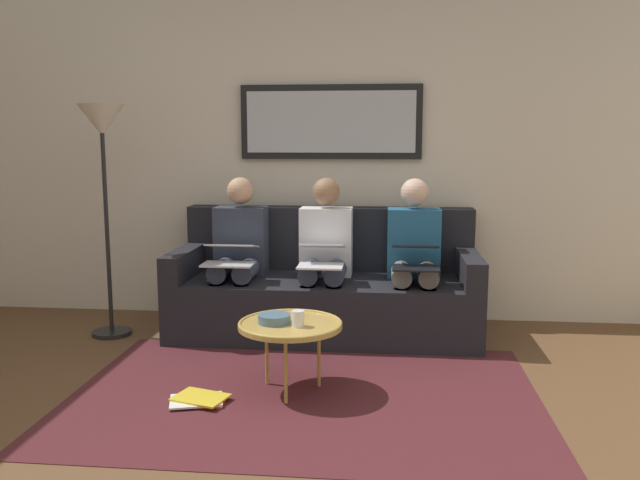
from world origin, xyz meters
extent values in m
cube|color=beige|center=(0.00, -2.60, 1.30)|extent=(6.00, 0.12, 2.60)
cube|color=#4C1E23|center=(0.00, -0.85, 0.00)|extent=(2.60, 1.80, 0.01)
cube|color=black|center=(0.00, -2.05, 0.21)|extent=(2.20, 0.90, 0.42)
cube|color=black|center=(0.00, -2.40, 0.66)|extent=(2.20, 0.20, 0.48)
cube|color=black|center=(-1.03, -2.05, 0.52)|extent=(0.14, 0.90, 0.20)
cube|color=black|center=(1.03, -2.05, 0.52)|extent=(0.14, 0.90, 0.20)
cube|color=black|center=(0.00, -2.51, 1.55)|extent=(1.40, 0.04, 0.57)
cube|color=#B2B7BC|center=(0.00, -2.48, 1.55)|extent=(1.30, 0.01, 0.47)
cylinder|color=tan|center=(0.08, -0.90, 0.39)|extent=(0.59, 0.59, 0.03)
torus|color=tan|center=(0.08, -0.90, 0.40)|extent=(0.59, 0.59, 0.02)
cylinder|color=#B28E42|center=(0.08, -0.72, 0.19)|extent=(0.02, 0.02, 0.38)
cylinder|color=#B28E42|center=(-0.07, -0.99, 0.19)|extent=(0.02, 0.02, 0.38)
cylinder|color=#B28E42|center=(0.24, -0.99, 0.19)|extent=(0.02, 0.02, 0.38)
cylinder|color=silver|center=(0.03, -0.84, 0.45)|extent=(0.07, 0.07, 0.09)
cylinder|color=slate|center=(0.17, -0.89, 0.43)|extent=(0.18, 0.18, 0.05)
cube|color=#235B84|center=(-0.64, -2.15, 0.67)|extent=(0.38, 0.22, 0.50)
sphere|color=beige|center=(-0.64, -2.15, 1.04)|extent=(0.20, 0.20, 0.20)
cylinder|color=gray|center=(-0.73, -1.94, 0.49)|extent=(0.14, 0.42, 0.14)
cylinder|color=gray|center=(-0.55, -1.94, 0.49)|extent=(0.14, 0.42, 0.14)
cylinder|color=gray|center=(-0.73, -1.73, 0.21)|extent=(0.11, 0.11, 0.42)
cylinder|color=gray|center=(-0.55, -1.73, 0.21)|extent=(0.11, 0.11, 0.42)
cube|color=black|center=(-0.64, -1.73, 0.57)|extent=(0.31, 0.23, 0.01)
cube|color=black|center=(-0.64, -1.87, 0.69)|extent=(0.31, 0.23, 0.06)
cube|color=#A5C6EA|center=(-0.64, -1.86, 0.69)|extent=(0.28, 0.20, 0.04)
cube|color=silver|center=(0.00, -2.15, 0.67)|extent=(0.38, 0.22, 0.50)
sphere|color=#997051|center=(0.00, -2.15, 1.04)|extent=(0.20, 0.20, 0.20)
cylinder|color=#384256|center=(-0.09, -1.94, 0.49)|extent=(0.14, 0.42, 0.14)
cylinder|color=#384256|center=(0.09, -1.94, 0.49)|extent=(0.14, 0.42, 0.14)
cylinder|color=#384256|center=(-0.09, -1.73, 0.21)|extent=(0.11, 0.11, 0.42)
cylinder|color=#384256|center=(0.09, -1.73, 0.21)|extent=(0.11, 0.11, 0.42)
cube|color=white|center=(0.00, -1.73, 0.57)|extent=(0.31, 0.23, 0.01)
cube|color=white|center=(0.00, -1.87, 0.68)|extent=(0.31, 0.23, 0.06)
cube|color=#A5C6EA|center=(0.00, -1.87, 0.69)|extent=(0.28, 0.20, 0.05)
cube|color=#2D3342|center=(0.64, -2.15, 0.67)|extent=(0.38, 0.22, 0.50)
sphere|color=tan|center=(0.64, -2.15, 1.04)|extent=(0.20, 0.20, 0.20)
cylinder|color=#384256|center=(0.55, -1.94, 0.49)|extent=(0.14, 0.42, 0.14)
cylinder|color=#384256|center=(0.73, -1.94, 0.49)|extent=(0.14, 0.42, 0.14)
cylinder|color=#384256|center=(0.55, -1.73, 0.21)|extent=(0.11, 0.11, 0.42)
cylinder|color=#384256|center=(0.73, -1.73, 0.21)|extent=(0.11, 0.11, 0.42)
cube|color=silver|center=(0.64, -1.73, 0.57)|extent=(0.35, 0.21, 0.01)
cube|color=silver|center=(0.64, -1.86, 0.67)|extent=(0.35, 0.21, 0.05)
cube|color=#A5C6EA|center=(0.64, -1.85, 0.68)|extent=(0.32, 0.18, 0.04)
cube|color=red|center=(0.55, -0.70, 0.01)|extent=(0.29, 0.21, 0.01)
cube|color=white|center=(0.57, -0.67, 0.02)|extent=(0.32, 0.27, 0.01)
cube|color=yellow|center=(0.55, -0.69, 0.03)|extent=(0.33, 0.27, 0.01)
cylinder|color=black|center=(1.55, -1.85, 0.01)|extent=(0.28, 0.28, 0.03)
cylinder|color=black|center=(1.55, -1.85, 0.75)|extent=(0.03, 0.03, 1.50)
cone|color=beige|center=(1.55, -1.85, 1.55)|extent=(0.32, 0.32, 0.22)
camera|label=1|loc=(-0.44, 2.61, 1.41)|focal=36.77mm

